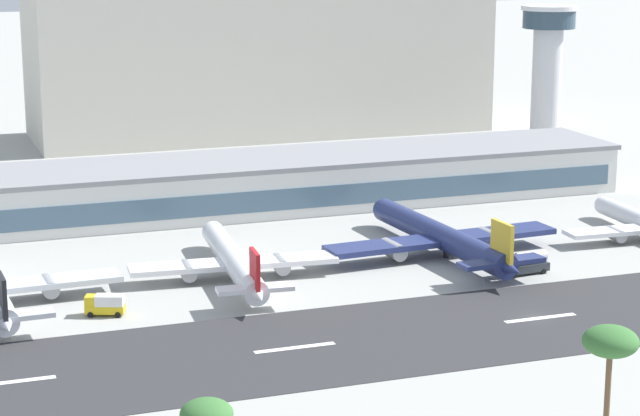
% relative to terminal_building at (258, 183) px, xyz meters
% --- Properties ---
extents(ground_plane, '(1400.00, 1400.00, 0.00)m').
position_rel_terminal_building_xyz_m(ground_plane, '(18.20, -85.26, -5.34)').
color(ground_plane, '#9E9E99').
extents(runway_strip, '(800.00, 32.24, 0.08)m').
position_rel_terminal_building_xyz_m(runway_strip, '(18.20, -85.93, -5.30)').
color(runway_strip, '#2D2D30').
rests_on(runway_strip, ground_plane).
extents(runway_centreline_dash_2, '(12.00, 1.20, 0.01)m').
position_rel_terminal_building_xyz_m(runway_centreline_dash_2, '(-60.14, -85.93, -5.25)').
color(runway_centreline_dash_2, white).
rests_on(runway_centreline_dash_2, runway_strip).
extents(runway_centreline_dash_3, '(12.00, 1.20, 0.01)m').
position_rel_terminal_building_xyz_m(runway_centreline_dash_3, '(-20.65, -85.93, -5.25)').
color(runway_centreline_dash_3, white).
rests_on(runway_centreline_dash_3, runway_strip).
extents(runway_centreline_dash_4, '(12.00, 1.20, 0.01)m').
position_rel_terminal_building_xyz_m(runway_centreline_dash_4, '(18.84, -85.93, -5.25)').
color(runway_centreline_dash_4, white).
rests_on(runway_centreline_dash_4, runway_strip).
extents(terminal_building, '(160.95, 26.08, 10.67)m').
position_rel_terminal_building_xyz_m(terminal_building, '(0.00, 0.00, 0.00)').
color(terminal_building, silver).
rests_on(terminal_building, ground_plane).
extents(control_tower, '(14.96, 14.96, 37.64)m').
position_rel_terminal_building_xyz_m(control_tower, '(93.46, 43.01, 17.61)').
color(control_tower, silver).
rests_on(control_tower, ground_plane).
extents(distant_hotel_block, '(127.99, 39.51, 45.92)m').
position_rel_terminal_building_xyz_m(distant_hotel_block, '(28.53, 90.86, 17.62)').
color(distant_hotel_block, beige).
rests_on(distant_hotel_block, ground_plane).
extents(airliner_red_tail_gate_1, '(35.71, 45.89, 9.58)m').
position_rel_terminal_building_xyz_m(airliner_red_tail_gate_1, '(-19.42, -50.64, -2.28)').
color(airliner_red_tail_gate_1, white).
rests_on(airliner_red_tail_gate_1, ground_plane).
extents(airliner_gold_tail_gate_2, '(45.02, 51.58, 10.76)m').
position_rel_terminal_building_xyz_m(airliner_gold_tail_gate_2, '(20.22, -49.26, -1.91)').
color(airliner_gold_tail_gate_2, navy).
rests_on(airliner_gold_tail_gate_2, ground_plane).
extents(service_fuel_truck_0, '(8.71, 3.53, 3.95)m').
position_rel_terminal_building_xyz_m(service_fuel_truck_0, '(28.44, -63.80, -3.31)').
color(service_fuel_truck_0, '#2D3338').
rests_on(service_fuel_truck_0, ground_plane).
extents(service_box_truck_1, '(6.46, 4.38, 3.25)m').
position_rel_terminal_building_xyz_m(service_box_truck_1, '(-43.30, -61.95, -3.55)').
color(service_box_truck_1, gold).
rests_on(service_box_truck_1, ground_plane).
extents(palm_tree_2, '(6.31, 6.31, 15.36)m').
position_rel_terminal_building_xyz_m(palm_tree_2, '(0.93, -131.65, 7.99)').
color(palm_tree_2, brown).
rests_on(palm_tree_2, ground_plane).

